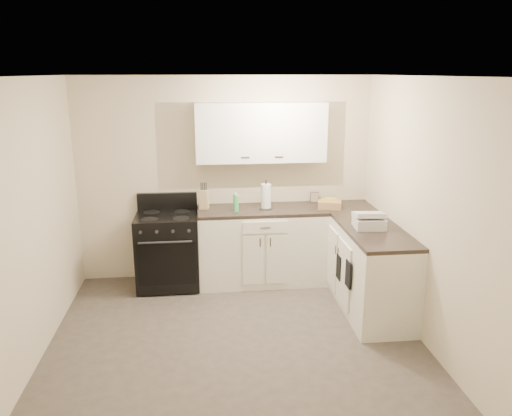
{
  "coord_description": "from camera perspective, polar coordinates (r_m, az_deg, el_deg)",
  "views": [
    {
      "loc": [
        -0.28,
        -4.26,
        2.54
      ],
      "look_at": [
        0.28,
        0.85,
        1.13
      ],
      "focal_mm": 35.0,
      "sensor_mm": 36.0,
      "label": 1
    }
  ],
  "objects": [
    {
      "name": "wicker_basket",
      "position": [
        6.09,
        8.4,
        0.38
      ],
      "size": [
        0.31,
        0.25,
        0.09
      ],
      "primitive_type": "cube",
      "rotation": [
        0.0,
        0.0,
        -0.26
      ],
      "color": "#AC8051",
      "rests_on": "countertop_right"
    },
    {
      "name": "floor",
      "position": [
        4.97,
        -2.22,
        -15.4
      ],
      "size": [
        3.6,
        3.6,
        0.0
      ],
      "primitive_type": "plane",
      "color": "#473F38",
      "rests_on": "ground"
    },
    {
      "name": "oven_mitt_far",
      "position": [
        5.57,
        9.47,
        -6.7
      ],
      "size": [
        0.02,
        0.16,
        0.27
      ],
      "primitive_type": "cube",
      "color": "black",
      "rests_on": "base_cabinets_right"
    },
    {
      "name": "base_cabinets_back",
      "position": [
        6.17,
        0.68,
        -4.46
      ],
      "size": [
        1.55,
        0.6,
        0.9
      ],
      "primitive_type": "cube",
      "color": "silver",
      "rests_on": "floor"
    },
    {
      "name": "wall_front",
      "position": [
        2.79,
        0.24,
        -12.11
      ],
      "size": [
        3.6,
        0.0,
        3.6
      ],
      "primitive_type": "plane",
      "rotation": [
        -1.57,
        0.0,
        0.0
      ],
      "color": "beige",
      "rests_on": "ground"
    },
    {
      "name": "wall_left",
      "position": [
        4.7,
        -24.84,
        -2.02
      ],
      "size": [
        0.0,
        3.6,
        3.6
      ],
      "primitive_type": "plane",
      "rotation": [
        1.57,
        0.0,
        1.57
      ],
      "color": "beige",
      "rests_on": "ground"
    },
    {
      "name": "ceiling",
      "position": [
        4.27,
        -2.57,
        14.81
      ],
      "size": [
        3.6,
        3.6,
        0.0
      ],
      "primitive_type": "plane",
      "color": "white",
      "rests_on": "wall_back"
    },
    {
      "name": "wall_right",
      "position": [
        4.91,
        19.05,
        -0.72
      ],
      "size": [
        0.0,
        3.6,
        3.6
      ],
      "primitive_type": "plane",
      "rotation": [
        1.57,
        0.0,
        -1.57
      ],
      "color": "beige",
      "rests_on": "ground"
    },
    {
      "name": "wall_back",
      "position": [
        6.2,
        -3.54,
        3.31
      ],
      "size": [
        3.6,
        0.0,
        3.6
      ],
      "primitive_type": "plane",
      "rotation": [
        1.57,
        0.0,
        0.0
      ],
      "color": "beige",
      "rests_on": "ground"
    },
    {
      "name": "picture_frame",
      "position": [
        6.35,
        6.68,
        1.24
      ],
      "size": [
        0.11,
        0.04,
        0.13
      ],
      "primitive_type": "cube",
      "rotation": [
        -0.14,
        0.0,
        -0.12
      ],
      "color": "black",
      "rests_on": "countertop_back"
    },
    {
      "name": "oven_mitt_near",
      "position": [
        5.23,
        10.52,
        -7.46
      ],
      "size": [
        0.02,
        0.16,
        0.28
      ],
      "primitive_type": "cube",
      "color": "black",
      "rests_on": "base_cabinets_right"
    },
    {
      "name": "paper_towel",
      "position": [
        6.0,
        1.15,
        1.35
      ],
      "size": [
        0.16,
        0.16,
        0.3
      ],
      "primitive_type": "cylinder",
      "rotation": [
        0.0,
        0.0,
        -0.39
      ],
      "color": "white",
      "rests_on": "countertop_back"
    },
    {
      "name": "stove",
      "position": [
        6.12,
        -10.04,
        -4.78
      ],
      "size": [
        0.73,
        0.62,
        0.88
      ],
      "primitive_type": "cube",
      "color": "black",
      "rests_on": "floor"
    },
    {
      "name": "soap_bottle",
      "position": [
        5.88,
        -2.31,
        0.56
      ],
      "size": [
        0.09,
        0.09,
        0.2
      ],
      "primitive_type": "cylinder",
      "rotation": [
        0.0,
        0.0,
        0.4
      ],
      "color": "#47B963",
      "rests_on": "countertop_back"
    },
    {
      "name": "countertop_back",
      "position": [
        6.03,
        0.7,
        -0.25
      ],
      "size": [
        1.55,
        0.6,
        0.04
      ],
      "primitive_type": "cube",
      "color": "black",
      "rests_on": "base_cabinets_back"
    },
    {
      "name": "knife_block",
      "position": [
        6.02,
        -5.97,
        0.99
      ],
      "size": [
        0.12,
        0.12,
        0.23
      ],
      "primitive_type": "cube",
      "rotation": [
        0.0,
        0.0,
        -0.25
      ],
      "color": "#D9C086",
      "rests_on": "countertop_back"
    },
    {
      "name": "countertop_right",
      "position": [
        5.65,
        12.4,
        -1.68
      ],
      "size": [
        0.6,
        1.9,
        0.04
      ],
      "primitive_type": "cube",
      "color": "black",
      "rests_on": "base_cabinets_right"
    },
    {
      "name": "upper_cabinets",
      "position": [
        6.0,
        0.55,
        8.64
      ],
      "size": [
        1.55,
        0.3,
        0.7
      ],
      "primitive_type": "cube",
      "color": "white",
      "rests_on": "wall_back"
    },
    {
      "name": "countertop_grill",
      "position": [
        5.4,
        12.79,
        -1.65
      ],
      "size": [
        0.33,
        0.31,
        0.11
      ],
      "primitive_type": "cube",
      "rotation": [
        0.0,
        0.0,
        -0.07
      ],
      "color": "silver",
      "rests_on": "countertop_right"
    },
    {
      "name": "base_cabinets_right",
      "position": [
        5.8,
        12.14,
        -6.12
      ],
      "size": [
        0.6,
        1.9,
        0.9
      ],
      "primitive_type": "cube",
      "color": "silver",
      "rests_on": "floor"
    }
  ]
}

